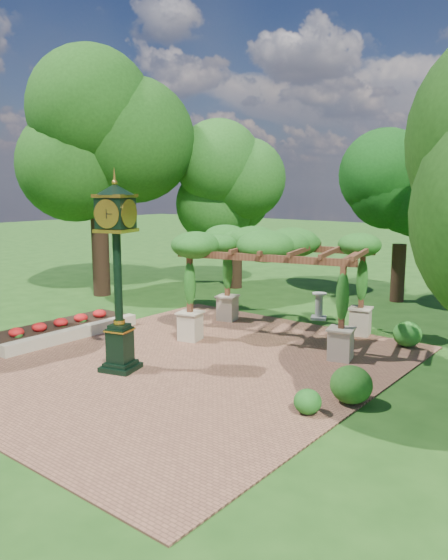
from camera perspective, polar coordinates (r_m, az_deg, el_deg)
The scene contains 13 objects.
ground at distance 14.72m, azimuth -6.16°, elevation -9.78°, with size 120.00×120.00×0.00m, color #1E4714.
brick_plaza at distance 15.40m, azimuth -3.52°, elevation -8.77°, with size 10.00×12.00×0.04m, color brown.
border_wall at distance 18.34m, azimuth -15.39°, elevation -5.47°, with size 0.35×5.00×0.40m, color #C6B793.
flower_bed at distance 19.06m, azimuth -16.99°, elevation -5.04°, with size 1.50×5.00×0.36m, color red.
pedestal_clock at distance 14.45m, azimuth -11.11°, elevation 2.03°, with size 1.23×1.23×5.04m.
pergola at distance 17.47m, azimuth 5.66°, elevation 3.11°, with size 6.28×4.74×3.53m.
sundial at distance 20.67m, azimuth 9.89°, elevation -2.86°, with size 0.73×0.73×1.00m.
shrub_front at distance 12.23m, azimuth 8.73°, elevation -12.45°, with size 0.61×0.61×0.55m, color #1B5418.
shrub_mid at distance 12.92m, azimuth 13.16°, elevation -10.60°, with size 0.96×0.96×0.87m, color #235818.
shrub_back at distance 17.74m, azimuth 18.61°, elevation -5.38°, with size 0.86×0.86×0.78m, color #25691E.
tree_west_near at distance 25.11m, azimuth -13.19°, elevation 13.72°, with size 5.03×5.03×9.82m.
tree_west_far at distance 26.27m, azimuth 1.24°, elevation 9.72°, with size 4.35×4.35×7.10m.
tree_north at distance 24.24m, azimuth 18.11°, elevation 8.06°, with size 3.43×3.43×6.40m.
Camera 1 is at (9.81, -9.81, 4.92)m, focal length 35.00 mm.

